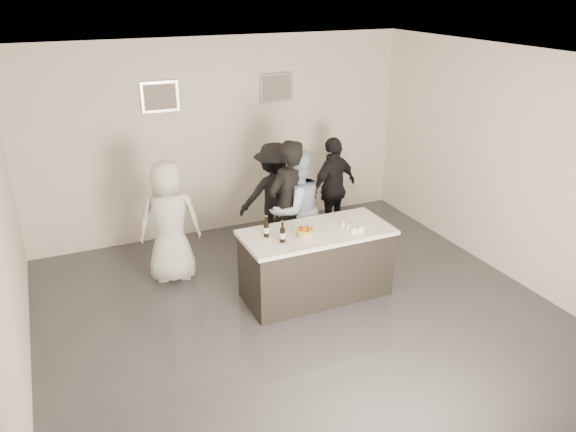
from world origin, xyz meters
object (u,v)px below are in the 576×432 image
(beer_bottle_b, at_px, (283,232))
(person_guest_right, at_px, (333,188))
(cake, at_px, (305,233))
(beer_bottle_a, at_px, (266,227))
(bar_counter, at_px, (316,263))
(person_guest_left, at_px, (169,222))
(person_main_blue, at_px, (296,210))
(person_guest_back, at_px, (274,195))
(person_main_black, at_px, (288,207))

(beer_bottle_b, xyz_separation_m, person_guest_right, (1.56, 1.65, -0.23))
(cake, height_order, beer_bottle_a, beer_bottle_a)
(bar_counter, xyz_separation_m, person_guest_left, (-1.55, 1.18, 0.37))
(beer_bottle_a, relative_size, person_main_blue, 0.16)
(beer_bottle_a, xyz_separation_m, person_guest_back, (0.73, 1.51, -0.23))
(person_main_black, distance_m, person_guest_right, 1.29)
(cake, relative_size, person_guest_back, 0.13)
(person_main_black, bearing_deg, person_main_blue, 177.89)
(beer_bottle_a, bearing_deg, person_guest_left, 130.41)
(bar_counter, relative_size, cake, 8.72)
(cake, xyz_separation_m, person_guest_left, (-1.35, 1.26, -0.11))
(bar_counter, bearing_deg, person_main_black, 91.45)
(bar_counter, xyz_separation_m, person_guest_back, (0.10, 1.60, 0.35))
(beer_bottle_b, xyz_separation_m, person_guest_left, (-1.04, 1.31, -0.21))
(person_main_black, xyz_separation_m, person_guest_left, (-1.53, 0.37, -0.10))
(beer_bottle_b, distance_m, person_guest_right, 2.29)
(beer_bottle_a, height_order, person_main_black, person_main_black)
(bar_counter, distance_m, person_guest_right, 1.88)
(person_guest_left, bearing_deg, bar_counter, 154.19)
(cake, distance_m, person_guest_right, 2.04)
(person_guest_right, bearing_deg, person_main_black, 13.24)
(beer_bottle_a, xyz_separation_m, person_main_blue, (0.73, 0.76, -0.19))
(person_main_black, height_order, person_guest_left, person_main_black)
(bar_counter, height_order, person_guest_back, person_guest_back)
(bar_counter, bearing_deg, person_guest_back, 86.36)
(bar_counter, distance_m, person_guest_back, 1.64)
(person_main_blue, bearing_deg, person_guest_right, -157.58)
(beer_bottle_b, bearing_deg, person_guest_back, 70.44)
(person_guest_back, bearing_deg, cake, 91.18)
(beer_bottle_a, relative_size, person_guest_left, 0.16)
(person_main_blue, distance_m, person_guest_back, 0.75)
(bar_counter, distance_m, beer_bottle_b, 0.78)
(beer_bottle_b, height_order, person_guest_right, person_guest_right)
(person_main_blue, bearing_deg, person_guest_left, -24.03)
(cake, bearing_deg, person_main_blue, 71.94)
(bar_counter, distance_m, person_main_blue, 0.94)
(person_main_black, bearing_deg, beer_bottle_b, 42.56)
(beer_bottle_a, bearing_deg, person_main_blue, 46.03)
(person_guest_right, bearing_deg, bar_counter, 35.06)
(cake, xyz_separation_m, person_guest_right, (1.25, 1.61, -0.14))
(person_guest_left, relative_size, person_guest_back, 1.04)
(person_guest_right, bearing_deg, person_main_blue, 15.05)
(person_main_blue, xyz_separation_m, person_guest_left, (-1.66, 0.33, -0.01))
(person_main_blue, height_order, person_guest_right, person_main_blue)
(bar_counter, bearing_deg, person_main_blue, 82.84)
(beer_bottle_a, bearing_deg, person_guest_right, 40.44)
(bar_counter, xyz_separation_m, beer_bottle_a, (-0.63, 0.09, 0.58))
(bar_counter, height_order, person_guest_left, person_guest_left)
(cake, bearing_deg, person_guest_back, 79.89)
(cake, height_order, beer_bottle_b, beer_bottle_b)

